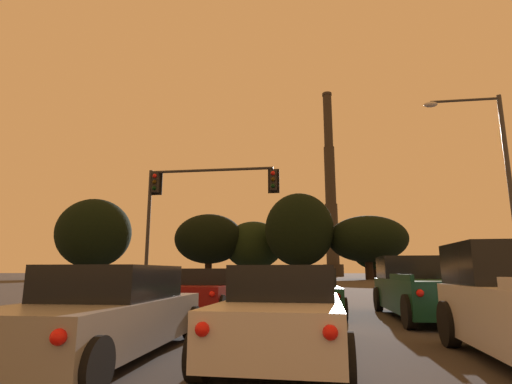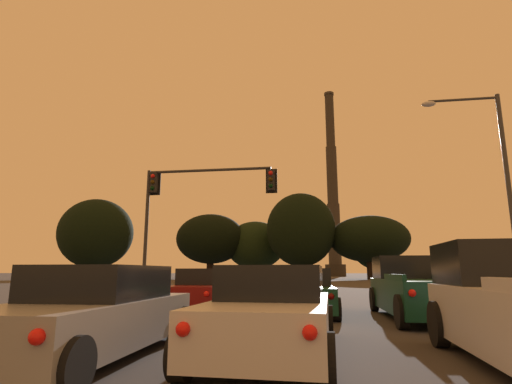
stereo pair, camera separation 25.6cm
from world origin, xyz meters
The scene contains 14 objects.
sedan_center_lane_front centered at (0.03, 13.58, 0.67)m, with size 2.08×4.74×1.43m.
pickup_truck_right_lane_front centered at (3.34, 12.82, 0.80)m, with size 2.22×5.52×1.82m.
sedan_left_lane_second centered at (-3.11, 6.42, 0.67)m, with size 2.05×4.73×1.43m.
sedan_left_lane_front centered at (-3.45, 14.25, 0.67)m, with size 2.05×4.73×1.43m.
sedan_center_lane_second centered at (-0.28, 7.14, 0.67)m, with size 2.11×4.75×1.43m.
traffic_light_overhead_left centered at (-5.93, 19.54, 5.06)m, with size 6.95×0.50×6.55m.
street_lamp centered at (8.47, 18.99, 5.74)m, with size 3.47×0.36×9.41m.
smokestack centered at (5.32, 111.95, 20.78)m, with size 5.53×5.53×53.02m.
treeline_right_mid centered at (-2.19, 69.95, 8.48)m, with size 11.93×10.73×14.87m.
treeline_center_right centered at (9.51, 71.73, 6.84)m, with size 13.71×12.34×10.89m.
treeline_far_right centered at (-19.50, 74.28, 7.40)m, with size 13.11×11.80×12.11m.
treeline_far_left centered at (10.87, 74.20, 6.37)m, with size 9.01×8.11×11.13m.
treeline_left_mid centered at (-11.26, 76.70, 6.30)m, with size 11.39×10.25×10.86m.
treeline_center_left centered at (-39.35, 67.76, 8.12)m, with size 13.49×12.14×14.41m.
Camera 2 is at (0.47, 0.20, 1.33)m, focal length 28.00 mm.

